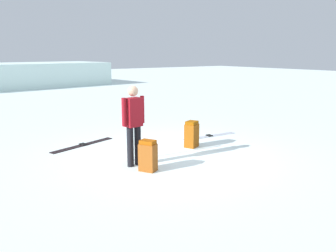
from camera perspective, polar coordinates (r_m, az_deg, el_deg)
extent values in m
plane|color=white|center=(8.13, 0.00, -4.83)|extent=(80.00, 80.00, 0.00)
cylinder|color=black|center=(7.40, -5.02, -3.17)|extent=(0.14, 0.14, 0.85)
cylinder|color=black|center=(7.28, -6.25, -3.45)|extent=(0.14, 0.14, 0.85)
cube|color=maroon|center=(7.18, -5.75, 2.28)|extent=(0.37, 0.27, 0.60)
cylinder|color=maroon|center=(7.32, -4.28, 2.74)|extent=(0.09, 0.09, 0.58)
cylinder|color=maroon|center=(7.03, -7.29, 2.29)|extent=(0.09, 0.09, 0.58)
sphere|color=tan|center=(7.12, -5.82, 5.78)|extent=(0.22, 0.22, 0.22)
cube|color=black|center=(9.27, -14.06, -3.01)|extent=(1.83, 0.64, 0.02)
cube|color=black|center=(9.26, -14.06, -2.86)|extent=(0.15, 0.10, 0.03)
cube|color=black|center=(9.19, -13.66, -3.11)|extent=(1.83, 0.64, 0.02)
cube|color=black|center=(9.19, -13.67, -2.96)|extent=(0.15, 0.10, 0.03)
cube|color=silver|center=(9.92, 7.00, -1.75)|extent=(1.80, 0.19, 0.02)
cube|color=black|center=(9.92, 7.00, -1.61)|extent=(0.14, 0.07, 0.03)
cube|color=silver|center=(10.00, 6.64, -1.63)|extent=(1.80, 0.19, 0.02)
cube|color=black|center=(9.99, 6.64, -1.49)|extent=(0.14, 0.07, 0.03)
cube|color=#904917|center=(7.02, -3.32, -5.21)|extent=(0.37, 0.40, 0.56)
cube|color=#9C4607|center=(6.93, -3.36, -2.68)|extent=(0.33, 0.36, 0.08)
cube|color=#89450C|center=(8.77, 3.93, -1.60)|extent=(0.41, 0.38, 0.59)
cube|color=#834205|center=(8.69, 3.96, 0.55)|extent=(0.37, 0.34, 0.08)
cylinder|color=maroon|center=(7.57, -6.58, -1.20)|extent=(0.02, 0.02, 1.27)
sphere|color=#A51919|center=(7.45, -6.70, 3.79)|extent=(0.05, 0.05, 0.05)
cylinder|color=black|center=(7.72, -6.48, -5.36)|extent=(0.07, 0.07, 0.01)
cylinder|color=maroon|center=(7.63, -6.13, -1.08)|extent=(0.02, 0.02, 1.27)
sphere|color=#A51919|center=(7.51, -6.25, 3.87)|extent=(0.05, 0.05, 0.05)
cylinder|color=black|center=(7.78, -6.04, -5.22)|extent=(0.07, 0.07, 0.01)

